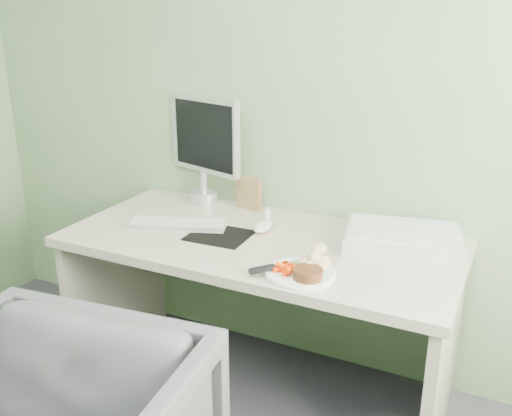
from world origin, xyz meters
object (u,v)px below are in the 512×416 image
at_px(desk, 260,279).
at_px(scanner, 403,240).
at_px(plate, 300,274).
at_px(monitor, 204,144).

relative_size(desk, scanner, 3.63).
bearing_deg(plate, monitor, 142.10).
bearing_deg(scanner, monitor, 159.56).
relative_size(desk, monitor, 3.17).
relative_size(plate, scanner, 0.56).
bearing_deg(scanner, plate, -135.36).
xyz_separation_m(desk, plate, (0.27, -0.24, 0.19)).
xyz_separation_m(scanner, monitor, (-0.98, 0.16, 0.25)).
bearing_deg(plate, desk, 138.49).
xyz_separation_m(desk, monitor, (-0.44, 0.31, 0.47)).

